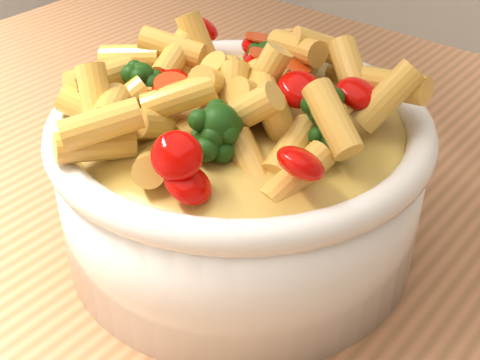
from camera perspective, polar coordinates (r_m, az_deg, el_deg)
The scene contains 2 objects.
serving_bowl at distance 0.46m, azimuth -0.00°, elevation 0.14°, with size 0.25×0.25×0.11m.
pasta_salad at distance 0.43m, azimuth -0.00°, elevation 7.67°, with size 0.20×0.20×0.04m.
Camera 1 is at (0.15, -0.33, 1.21)m, focal length 50.00 mm.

